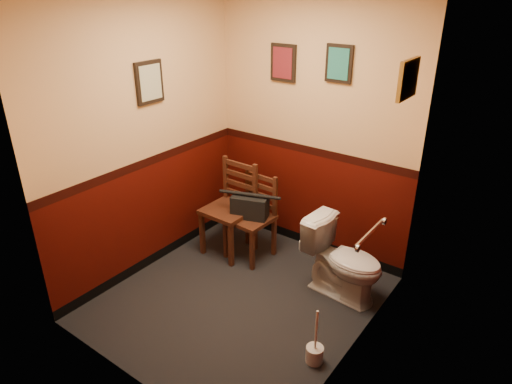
% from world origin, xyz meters
% --- Properties ---
extents(floor, '(2.20, 2.40, 0.00)m').
position_xyz_m(floor, '(0.00, 0.00, 0.00)').
color(floor, black).
rests_on(floor, ground).
extents(wall_back, '(2.20, 0.00, 2.70)m').
position_xyz_m(wall_back, '(0.00, 1.20, 1.35)').
color(wall_back, '#3F0A05').
rests_on(wall_back, ground).
extents(wall_front, '(2.20, 0.00, 2.70)m').
position_xyz_m(wall_front, '(0.00, -1.20, 1.35)').
color(wall_front, '#3F0A05').
rests_on(wall_front, ground).
extents(wall_left, '(0.00, 2.40, 2.70)m').
position_xyz_m(wall_left, '(-1.10, 0.00, 1.35)').
color(wall_left, '#3F0A05').
rests_on(wall_left, ground).
extents(wall_right, '(0.00, 2.40, 2.70)m').
position_xyz_m(wall_right, '(1.10, 0.00, 1.35)').
color(wall_right, '#3F0A05').
rests_on(wall_right, ground).
extents(grab_bar, '(0.05, 0.56, 0.06)m').
position_xyz_m(grab_bar, '(1.07, 0.25, 0.95)').
color(grab_bar, silver).
rests_on(grab_bar, wall_right).
extents(framed_print_back_a, '(0.28, 0.04, 0.36)m').
position_xyz_m(framed_print_back_a, '(-0.35, 1.18, 1.95)').
color(framed_print_back_a, black).
rests_on(framed_print_back_a, wall_back).
extents(framed_print_back_b, '(0.26, 0.04, 0.34)m').
position_xyz_m(framed_print_back_b, '(0.25, 1.18, 2.00)').
color(framed_print_back_b, black).
rests_on(framed_print_back_b, wall_back).
extents(framed_print_left, '(0.04, 0.30, 0.38)m').
position_xyz_m(framed_print_left, '(-1.08, 0.10, 1.85)').
color(framed_print_left, black).
rests_on(framed_print_left, wall_left).
extents(framed_print_right, '(0.04, 0.34, 0.28)m').
position_xyz_m(framed_print_right, '(1.08, 0.60, 2.05)').
color(framed_print_right, olive).
rests_on(framed_print_right, wall_right).
extents(toilet, '(0.78, 0.47, 0.73)m').
position_xyz_m(toilet, '(0.72, 0.63, 0.37)').
color(toilet, white).
rests_on(toilet, floor).
extents(toilet_brush, '(0.14, 0.14, 0.49)m').
position_xyz_m(toilet_brush, '(0.93, -0.26, 0.08)').
color(toilet_brush, silver).
rests_on(toilet_brush, floor).
extents(chair_left, '(0.47, 0.47, 1.00)m').
position_xyz_m(chair_left, '(-0.60, 0.62, 0.50)').
color(chair_left, '#422014').
rests_on(chair_left, floor).
extents(chair_right, '(0.44, 0.44, 0.90)m').
position_xyz_m(chair_right, '(-0.36, 0.68, 0.45)').
color(chair_right, '#422014').
rests_on(chair_right, floor).
extents(handbag, '(0.41, 0.30, 0.27)m').
position_xyz_m(handbag, '(-0.36, 0.64, 0.59)').
color(handbag, black).
rests_on(handbag, chair_right).
extents(tp_stack, '(0.21, 0.11, 0.19)m').
position_xyz_m(tp_stack, '(0.09, 1.09, 0.08)').
color(tp_stack, silver).
rests_on(tp_stack, floor).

